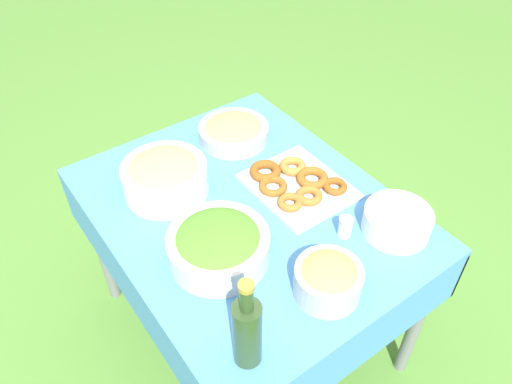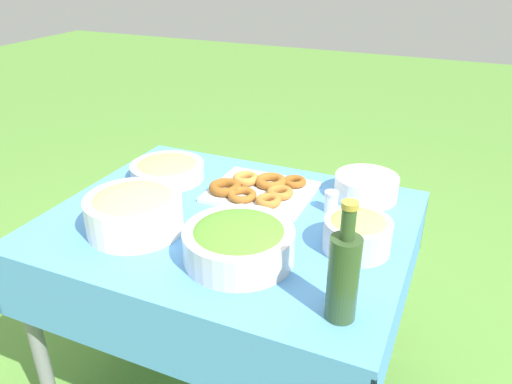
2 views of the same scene
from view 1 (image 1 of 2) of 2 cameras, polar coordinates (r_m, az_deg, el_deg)
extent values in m
plane|color=#568C38|center=(2.37, -0.79, -15.21)|extent=(14.00, 14.00, 0.00)
cube|color=#4C8CD1|center=(1.77, -1.02, -1.99)|extent=(1.19, 0.95, 0.02)
cube|color=#4C8CD1|center=(2.08, 9.61, 0.98)|extent=(1.19, 0.01, 0.22)
cube|color=#4C8CD1|center=(1.73, -13.99, -11.25)|extent=(1.19, 0.01, 0.22)
cube|color=#4C8CD1|center=(1.60, 11.81, -17.16)|extent=(0.01, 0.95, 0.22)
cube|color=#4C8CD1|center=(2.24, -9.72, 4.39)|extent=(0.01, 0.95, 0.22)
cylinder|color=slate|center=(2.04, 18.08, -13.38)|extent=(0.05, 0.05, 0.75)
cylinder|color=slate|center=(2.53, -0.22, 2.55)|extent=(0.05, 0.05, 0.75)
cylinder|color=slate|center=(2.28, -17.42, -5.48)|extent=(0.05, 0.05, 0.75)
cylinder|color=silver|center=(1.57, -4.30, -6.31)|extent=(0.32, 0.32, 0.10)
ellipsoid|color=#51892D|center=(1.55, -4.36, -5.47)|extent=(0.28, 0.28, 0.07)
cylinder|color=white|center=(1.81, -10.31, 1.47)|extent=(0.30, 0.30, 0.12)
ellipsoid|color=tan|center=(1.78, -10.48, 2.55)|extent=(0.27, 0.27, 0.07)
cube|color=silver|center=(1.83, 4.84, 0.67)|extent=(0.36, 0.31, 0.02)
torus|color=#A36628|center=(1.77, 6.08, -0.44)|extent=(0.10, 0.10, 0.03)
torus|color=#93561E|center=(1.84, 6.46, 1.59)|extent=(0.13, 0.13, 0.03)
torus|color=brown|center=(1.82, 9.02, 0.65)|extent=(0.09, 0.09, 0.03)
torus|color=#B27533|center=(1.88, 4.21, 2.95)|extent=(0.10, 0.10, 0.03)
torus|color=#93561E|center=(1.80, 1.98, 0.67)|extent=(0.11, 0.11, 0.03)
torus|color=brown|center=(1.85, 1.08, 2.40)|extent=(0.17, 0.17, 0.03)
torus|color=#A36628|center=(1.74, 3.92, -1.18)|extent=(0.10, 0.10, 0.03)
cylinder|color=white|center=(1.74, 15.60, -4.08)|extent=(0.23, 0.23, 0.01)
cylinder|color=white|center=(1.73, 15.67, -3.81)|extent=(0.23, 0.23, 0.01)
cylinder|color=white|center=(1.72, 15.74, -3.54)|extent=(0.23, 0.23, 0.01)
cylinder|color=white|center=(1.72, 15.82, -3.26)|extent=(0.23, 0.23, 0.01)
cylinder|color=white|center=(1.71, 15.89, -2.98)|extent=(0.23, 0.23, 0.01)
cylinder|color=white|center=(1.70, 15.97, -2.69)|extent=(0.23, 0.23, 0.01)
cylinder|color=white|center=(1.69, 16.04, -2.41)|extent=(0.23, 0.23, 0.01)
cylinder|color=#2D4723|center=(1.31, -1.00, -15.90)|extent=(0.08, 0.08, 0.22)
cylinder|color=#2D4723|center=(1.18, -1.09, -12.07)|extent=(0.03, 0.03, 0.08)
cylinder|color=#A58C33|center=(1.15, -1.12, -10.72)|extent=(0.04, 0.04, 0.02)
cylinder|color=#B2B7BC|center=(2.05, -2.56, 6.78)|extent=(0.28, 0.28, 0.06)
ellipsoid|color=tan|center=(2.04, -2.58, 7.23)|extent=(0.25, 0.25, 0.06)
cylinder|color=#B2B7BC|center=(1.50, 8.21, -10.06)|extent=(0.20, 0.20, 0.10)
ellipsoid|color=#ADCC59|center=(1.47, 8.34, -9.23)|extent=(0.18, 0.18, 0.07)
cylinder|color=white|center=(1.67, 10.15, -4.09)|extent=(0.05, 0.05, 0.06)
cylinder|color=silver|center=(1.65, 10.30, -3.21)|extent=(0.05, 0.05, 0.01)
camera|label=2|loc=(0.80, -70.53, -24.44)|focal=35.00mm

